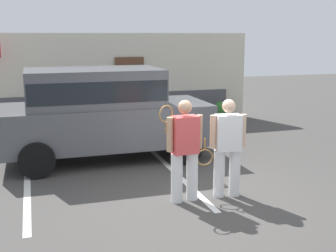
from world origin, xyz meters
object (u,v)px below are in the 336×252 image
object	(u,v)px
tennis_player_man	(184,149)
tennis_player_woman	(227,147)
parked_suv	(101,109)
potted_plant_by_porch	(221,111)

from	to	relation	value
tennis_player_man	tennis_player_woman	bearing A→B (deg)	174.09
tennis_player_man	tennis_player_woman	world-z (taller)	tennis_player_man
parked_suv	potted_plant_by_porch	bearing A→B (deg)	34.82
parked_suv	potted_plant_by_porch	world-z (taller)	parked_suv
tennis_player_man	parked_suv	bearing A→B (deg)	-78.29
parked_suv	tennis_player_man	world-z (taller)	parked_suv
tennis_player_woman	potted_plant_by_porch	size ratio (longest dim) A/B	2.47
tennis_player_woman	potted_plant_by_porch	xyz separation A→B (m)	(2.59, 6.00, -0.50)
tennis_player_man	tennis_player_woman	xyz separation A→B (m)	(0.78, -0.01, -0.02)
parked_suv	tennis_player_man	bearing A→B (deg)	-73.08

